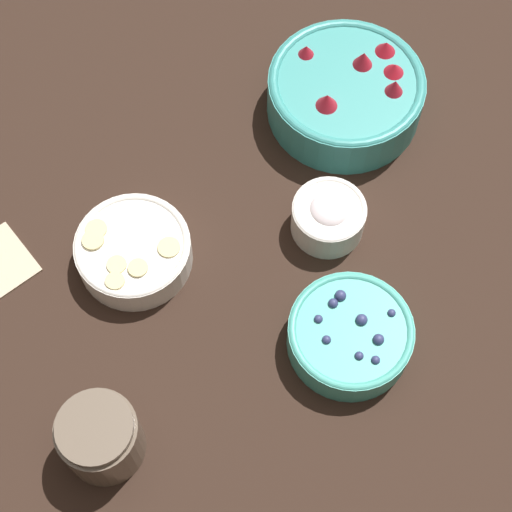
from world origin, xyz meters
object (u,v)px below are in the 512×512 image
object	(u,v)px
bowl_bananas	(133,250)
bowl_cream	(329,216)
bowl_strawberries	(346,92)
bowl_blueberries	(350,335)
jar_chocolate	(101,438)

from	to	relation	value
bowl_bananas	bowl_cream	xyz separation A→B (m)	(0.25, -0.05, 0.00)
bowl_strawberries	bowl_blueberries	distance (m)	0.35
bowl_cream	jar_chocolate	bearing A→B (deg)	-155.69
bowl_strawberries	bowl_blueberries	xyz separation A→B (m)	(-0.15, -0.32, -0.01)
bowl_bananas	bowl_cream	world-z (taller)	bowl_cream
bowl_strawberries	bowl_cream	xyz separation A→B (m)	(-0.10, -0.16, -0.01)
bowl_blueberries	jar_chocolate	distance (m)	0.32
jar_chocolate	bowl_cream	bearing A→B (deg)	24.31
bowl_bananas	bowl_cream	size ratio (longest dim) A/B	1.54
bowl_cream	bowl_blueberries	bearing A→B (deg)	-105.96
bowl_blueberries	bowl_cream	xyz separation A→B (m)	(0.05, 0.16, 0.00)
bowl_cream	jar_chocolate	size ratio (longest dim) A/B	1.03
bowl_strawberries	bowl_blueberries	world-z (taller)	bowl_strawberries
bowl_blueberries	bowl_bananas	size ratio (longest dim) A/B	1.03
bowl_blueberries	bowl_bananas	xyz separation A→B (m)	(-0.20, 0.21, -0.00)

